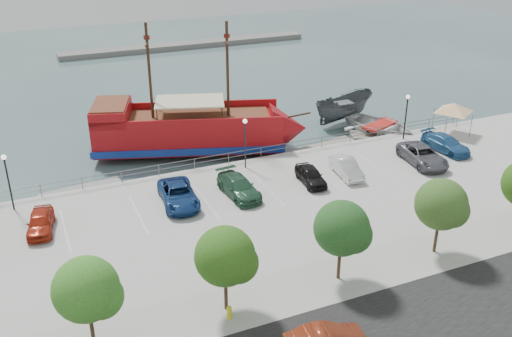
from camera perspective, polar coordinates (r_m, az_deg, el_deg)
name	(u,v)px	position (r m, az deg, el deg)	size (l,w,h in m)	color
ground	(279,213)	(42.62, 2.32, -4.47)	(160.00, 160.00, 0.00)	#395254
sidewalk	(353,274)	(34.76, 9.63, -10.36)	(100.00, 4.00, 0.05)	#9A9A8E
seawall_railing	(239,156)	(48.34, -1.67, 1.26)	(50.00, 0.06, 1.00)	slate
far_shore	(187,45)	(94.46, -6.93, 12.15)	(40.00, 3.00, 0.80)	slate
pirate_ship	(204,130)	(52.59, -5.18, 3.82)	(20.09, 11.12, 12.45)	#A30D12
patrol_boat	(344,110)	(60.50, 8.75, 5.81)	(2.77, 7.36, 2.85)	#43474B
speedboat	(380,128)	(57.97, 12.27, 3.96)	(5.22, 7.31, 1.51)	silver
dock_west	(82,191)	(47.42, -17.02, -2.18)	(6.43, 1.84, 0.37)	gray
dock_mid	(325,148)	(53.81, 6.93, 2.07)	(6.70, 1.91, 0.38)	gray
dock_east	(390,136)	(57.65, 13.25, 3.18)	(7.64, 2.18, 0.44)	gray
canopy_tent	(455,103)	(56.93, 19.25, 6.19)	(4.96, 4.96, 3.43)	slate
fire_hydrant	(229,312)	(30.88, -2.69, -14.12)	(0.28, 0.28, 0.82)	yellow
lamp_post_left	(7,172)	(43.31, -23.66, -0.36)	(0.36, 0.36, 4.28)	black
lamp_post_mid	(245,135)	(46.30, -1.10, 3.41)	(0.36, 0.36, 4.28)	black
lamp_post_right	(407,109)	(54.09, 14.83, 5.77)	(0.36, 0.36, 4.28)	black
tree_b	(90,291)	(28.60, -16.30, -11.69)	(3.30, 3.20, 5.00)	#473321
tree_c	(228,258)	(29.82, -2.81, -8.91)	(3.30, 3.20, 5.00)	#473321
tree_d	(344,230)	(32.53, 8.84, -6.07)	(3.30, 3.20, 5.00)	#473321
tree_e	(444,206)	(36.41, 18.26, -3.57)	(3.30, 3.20, 5.00)	#473321
parked_car_a	(40,222)	(40.74, -20.76, -5.02)	(1.60, 3.96, 1.35)	#AD2A15
parked_car_c	(178,195)	(41.83, -7.76, -2.61)	(2.43, 5.26, 1.46)	navy
parked_car_d	(239,187)	(42.67, -1.74, -1.83)	(1.99, 4.89, 1.42)	#2C5B3F
parked_car_e	(311,175)	(44.73, 5.50, -0.69)	(1.56, 3.88, 1.32)	black
parked_car_f	(346,168)	(46.37, 9.02, 0.09)	(1.45, 4.15, 1.37)	silver
parked_car_g	(423,155)	(49.89, 16.33, 1.27)	(2.49, 5.39, 1.50)	#585861
parked_car_h	(446,144)	(53.14, 18.44, 2.38)	(1.97, 4.84, 1.40)	#295E93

